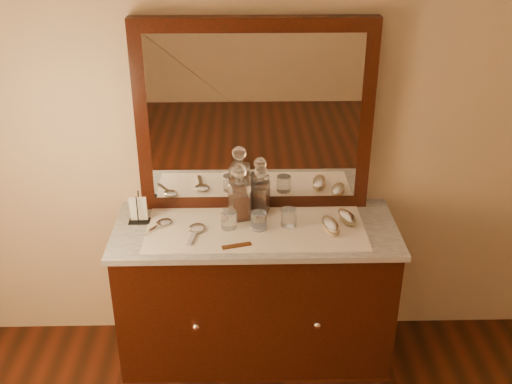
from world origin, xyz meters
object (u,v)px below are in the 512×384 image
at_px(comb, 237,246).
at_px(hand_mirror_outer, 162,224).
at_px(brush_far, 347,217).
at_px(decanter_left, 239,198).
at_px(hand_mirror_inner, 196,230).
at_px(decanter_right, 261,195).
at_px(mirror_frame, 254,117).
at_px(pin_dish, 259,226).
at_px(dresser_cabinet, 256,298).
at_px(brush_near, 331,226).
at_px(napkin_rack, 139,211).

xyz_separation_m(comb, hand_mirror_outer, (-0.38, 0.21, 0.00)).
height_order(brush_far, hand_mirror_outer, brush_far).
distance_m(decanter_left, hand_mirror_inner, 0.28).
bearing_deg(decanter_left, decanter_right, 28.61).
distance_m(mirror_frame, pin_dish, 0.55).
xyz_separation_m(mirror_frame, hand_mirror_inner, (-0.30, -0.29, -0.49)).
bearing_deg(comb, dresser_cabinet, 48.20).
xyz_separation_m(decanter_left, hand_mirror_inner, (-0.22, -0.13, -0.11)).
bearing_deg(mirror_frame, brush_near, -37.32).
relative_size(decanter_right, brush_near, 1.48).
bearing_deg(hand_mirror_outer, dresser_cabinet, -2.95).
xyz_separation_m(mirror_frame, comb, (-0.09, -0.43, -0.49)).
bearing_deg(decanter_right, hand_mirror_inner, -149.32).
bearing_deg(napkin_rack, hand_mirror_outer, -21.12).
relative_size(pin_dish, decanter_left, 0.28).
height_order(napkin_rack, brush_far, napkin_rack).
bearing_deg(mirror_frame, decanter_right, -72.34).
relative_size(mirror_frame, napkin_rack, 7.39).
distance_m(pin_dish, brush_far, 0.46).
bearing_deg(brush_far, hand_mirror_outer, -178.66).
xyz_separation_m(decanter_right, brush_far, (0.44, -0.11, -0.08)).
bearing_deg(brush_near, mirror_frame, 142.68).
bearing_deg(hand_mirror_outer, decanter_right, 14.09).
height_order(dresser_cabinet, decanter_right, decanter_right).
relative_size(dresser_cabinet, hand_mirror_outer, 7.66).
bearing_deg(hand_mirror_inner, pin_dish, 6.59).
relative_size(pin_dish, decanter_right, 0.32).
relative_size(comb, hand_mirror_outer, 0.79).
distance_m(dresser_cabinet, mirror_frame, 0.97).
xyz_separation_m(pin_dish, decanter_right, (0.01, 0.16, 0.10)).
distance_m(comb, decanter_left, 0.30).
xyz_separation_m(dresser_cabinet, decanter_left, (-0.08, 0.09, 0.56)).
bearing_deg(decanter_left, hand_mirror_outer, -170.40).
bearing_deg(brush_near, pin_dish, 174.47).
height_order(brush_far, hand_mirror_inner, brush_far).
relative_size(napkin_rack, hand_mirror_inner, 0.74).
distance_m(mirror_frame, brush_near, 0.67).
relative_size(pin_dish, comb, 0.60).
xyz_separation_m(napkin_rack, decanter_left, (0.52, 0.02, 0.06)).
relative_size(decanter_left, hand_mirror_inner, 1.41).
xyz_separation_m(dresser_cabinet, brush_far, (0.47, 0.05, 0.47)).
xyz_separation_m(brush_near, brush_far, (0.10, 0.09, -0.00)).
xyz_separation_m(mirror_frame, pin_dish, (0.02, -0.25, -0.49)).
xyz_separation_m(brush_near, hand_mirror_inner, (-0.67, -0.00, -0.01)).
distance_m(mirror_frame, comb, 0.66).
bearing_deg(brush_near, napkin_rack, 173.44).
distance_m(pin_dish, brush_near, 0.36).
distance_m(brush_near, hand_mirror_inner, 0.67).
xyz_separation_m(mirror_frame, brush_far, (0.47, -0.20, -0.47)).
bearing_deg(hand_mirror_inner, napkin_rack, 159.19).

